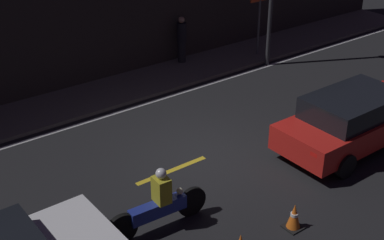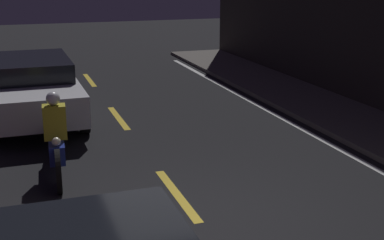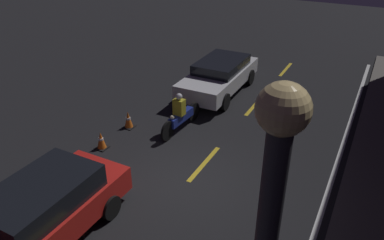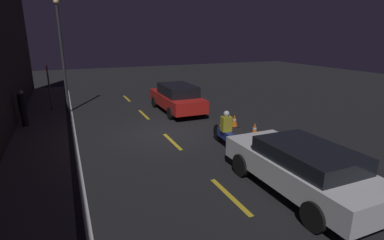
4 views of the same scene
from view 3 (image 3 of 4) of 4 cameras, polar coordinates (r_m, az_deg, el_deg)
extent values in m
plane|color=black|center=(10.53, -0.56, -9.41)|extent=(56.00, 56.00, 0.00)
cube|color=gold|center=(18.90, 14.09, 7.50)|extent=(2.00, 0.14, 0.01)
cube|color=gold|center=(14.89, 9.54, 2.25)|extent=(2.00, 0.14, 0.01)
cube|color=gold|center=(11.24, 1.87, -6.64)|extent=(2.00, 0.14, 0.01)
cube|color=silver|center=(9.76, 18.59, -14.81)|extent=(25.20, 0.14, 0.01)
cube|color=silver|center=(15.63, 4.12, 6.44)|extent=(4.60, 1.86, 0.62)
cube|color=black|center=(15.64, 4.53, 8.46)|extent=(2.54, 1.66, 0.40)
cube|color=red|center=(17.37, 8.98, 8.99)|extent=(0.06, 0.20, 0.10)
cube|color=red|center=(17.75, 5.34, 9.63)|extent=(0.06, 0.20, 0.10)
cylinder|color=black|center=(14.24, 5.05, 2.77)|extent=(0.67, 0.19, 0.67)
cylinder|color=black|center=(14.92, -1.24, 4.13)|extent=(0.67, 0.19, 0.67)
cylinder|color=black|center=(16.70, 8.86, 6.48)|extent=(0.67, 0.19, 0.67)
cylinder|color=black|center=(17.29, 3.28, 7.54)|extent=(0.67, 0.19, 0.67)
cube|color=red|center=(9.07, -22.51, -14.22)|extent=(4.54, 1.73, 0.64)
cube|color=black|center=(8.80, -22.13, -10.53)|extent=(2.49, 1.55, 0.55)
cube|color=red|center=(9.81, -10.81, -7.46)|extent=(0.06, 0.20, 0.10)
cube|color=red|center=(10.45, -15.70, -5.63)|extent=(0.06, 0.20, 0.10)
cylinder|color=black|center=(9.47, -12.28, -12.87)|extent=(0.61, 0.18, 0.61)
cylinder|color=black|center=(10.45, -19.56, -9.57)|extent=(0.61, 0.18, 0.61)
cylinder|color=black|center=(12.23, -3.75, -1.70)|extent=(0.68, 0.12, 0.68)
cylinder|color=black|center=(13.43, 0.21, 1.27)|extent=(0.68, 0.14, 0.68)
cube|color=navy|center=(12.75, -1.68, 0.45)|extent=(1.26, 0.32, 0.30)
sphere|color=#F2EABF|center=(12.25, -3.04, 0.42)|extent=(0.14, 0.14, 0.14)
cube|color=gold|center=(12.48, -1.96, 1.99)|extent=(0.30, 0.38, 0.55)
sphere|color=silver|center=(12.32, -1.99, 3.60)|extent=(0.22, 0.22, 0.22)
cube|color=black|center=(13.30, -9.58, -1.03)|extent=(0.38, 0.38, 0.03)
cone|color=orange|center=(13.16, -9.68, 0.12)|extent=(0.29, 0.29, 0.57)
cylinder|color=white|center=(13.15, -9.69, 0.23)|extent=(0.16, 0.16, 0.07)
cube|color=black|center=(12.29, -13.54, -4.11)|extent=(0.37, 0.37, 0.03)
cone|color=orange|center=(12.14, -13.70, -2.95)|extent=(0.29, 0.29, 0.55)
cylinder|color=white|center=(12.13, -13.71, -2.84)|extent=(0.16, 0.16, 0.07)
sphere|color=#F9D88C|center=(1.86, 13.73, 1.63)|extent=(0.28, 0.28, 0.28)
camera|label=1|loc=(19.44, -16.03, 29.09)|focal=50.00mm
camera|label=2|loc=(7.02, -44.43, -7.38)|focal=50.00mm
camera|label=4|loc=(18.98, 28.02, 17.96)|focal=28.00mm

